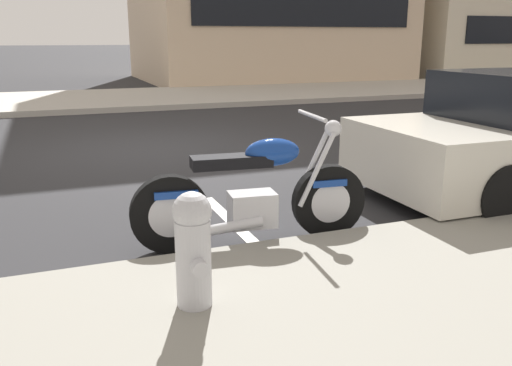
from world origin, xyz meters
The scene contains 5 objects.
ground_plane centered at (0.00, 0.00, 0.00)m, with size 260.00×260.00×0.00m, color #28282B.
sidewalk_far_curb centered at (12.00, 7.21, 0.07)m, with size 120.00×5.00×0.14m, color #ADA89E.
parking_stall_stripe centered at (0.00, -4.11, 0.00)m, with size 0.12×2.20×0.01m, color silver.
parked_motorcycle centered at (0.00, -4.51, 0.44)m, with size 2.09×0.62×1.13m.
fire_hydrant centered at (-0.85, -5.68, 0.53)m, with size 0.24×0.36×0.74m.
Camera 1 is at (-1.61, -8.71, 1.76)m, focal length 38.11 mm.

